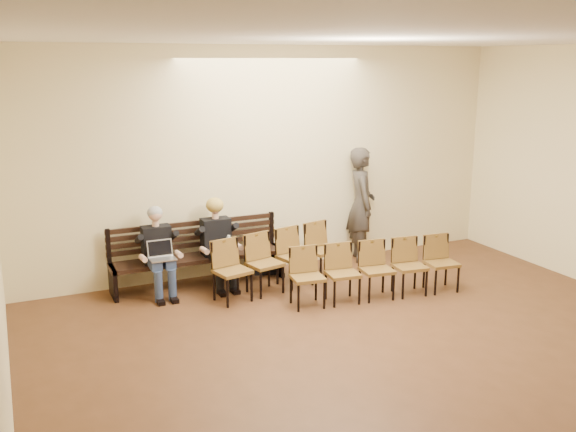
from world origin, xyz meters
name	(u,v)px	position (x,y,z in m)	size (l,w,h in m)	color
ground	(480,418)	(0.00, 0.00, 0.00)	(10.00, 10.00, 0.00)	brown
room_walls	(443,140)	(0.00, 0.79, 2.54)	(8.02, 10.01, 3.51)	#F7E6B1
bench	(199,270)	(-1.33, 4.65, 0.23)	(2.60, 0.90, 0.45)	black
seated_man	(159,253)	(-1.95, 4.53, 0.60)	(0.50, 0.69, 1.20)	black
seated_woman	(218,246)	(-1.06, 4.53, 0.60)	(0.52, 0.72, 1.21)	black
laptop	(163,259)	(-1.95, 4.30, 0.58)	(0.35, 0.28, 0.26)	#BDBDC1
water_bottle	(229,252)	(-0.98, 4.27, 0.57)	(0.08, 0.08, 0.25)	silver
bag	(265,265)	(-0.23, 4.75, 0.12)	(0.34, 0.23, 0.25)	black
passerby	(361,196)	(1.50, 4.75, 1.09)	(0.80, 0.52, 2.18)	#352F2B
chair_row_front	(280,261)	(-0.29, 4.00, 0.43)	(2.09, 0.47, 0.86)	brown
chair_row_back	(377,270)	(0.79, 3.10, 0.40)	(2.48, 0.44, 0.81)	brown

